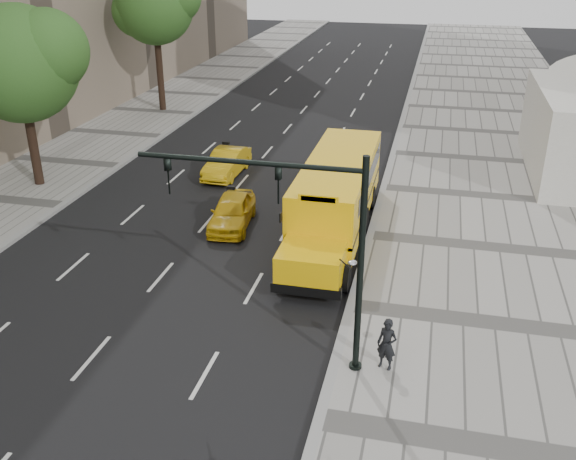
% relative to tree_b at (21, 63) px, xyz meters
% --- Properties ---
extents(ground, '(140.00, 140.00, 0.00)m').
position_rel_tree_b_xyz_m(ground, '(10.40, -2.22, -5.97)').
color(ground, black).
rests_on(ground, ground).
extents(sidewalk_museum, '(12.00, 140.00, 0.15)m').
position_rel_tree_b_xyz_m(sidewalk_museum, '(22.40, -2.22, -5.89)').
color(sidewalk_museum, '#999690').
rests_on(sidewalk_museum, ground).
extents(sidewalk_far, '(6.00, 140.00, 0.15)m').
position_rel_tree_b_xyz_m(sidewalk_far, '(-0.60, -2.22, -5.89)').
color(sidewalk_far, '#999690').
rests_on(sidewalk_far, ground).
extents(curb_museum, '(0.30, 140.00, 0.15)m').
position_rel_tree_b_xyz_m(curb_museum, '(16.40, -2.22, -5.89)').
color(curb_museum, gray).
rests_on(curb_museum, ground).
extents(curb_far, '(0.30, 140.00, 0.15)m').
position_rel_tree_b_xyz_m(curb_far, '(2.40, -2.22, -5.89)').
color(curb_far, gray).
rests_on(curb_far, ground).
extents(tree_b, '(6.00, 5.33, 8.59)m').
position_rel_tree_b_xyz_m(tree_b, '(0.00, 0.00, 0.00)').
color(tree_b, black).
rests_on(tree_b, ground).
extents(tree_c, '(5.81, 5.16, 9.68)m').
position_rel_tree_b_xyz_m(tree_c, '(-0.00, 15.09, 1.16)').
color(tree_c, black).
rests_on(tree_c, ground).
extents(school_bus, '(2.96, 11.56, 3.19)m').
position_rel_tree_b_xyz_m(school_bus, '(14.90, -1.80, -4.20)').
color(school_bus, '#FBBD08').
rests_on(school_bus, ground).
extents(taxi_near, '(2.00, 4.08, 1.34)m').
position_rel_tree_b_xyz_m(taxi_near, '(10.56, -2.35, -5.30)').
color(taxi_near, gold).
rests_on(taxi_near, ground).
extents(taxi_far, '(1.51, 4.06, 1.32)m').
position_rel_tree_b_xyz_m(taxi_far, '(8.36, 3.64, -5.30)').
color(taxi_far, gold).
rests_on(taxi_far, ground).
extents(pedestrian, '(0.66, 0.54, 1.56)m').
position_rel_tree_b_xyz_m(pedestrian, '(17.82, -10.92, -5.04)').
color(pedestrian, black).
rests_on(pedestrian, sidewalk_museum).
extents(traffic_signal, '(6.18, 0.36, 6.40)m').
position_rel_tree_b_xyz_m(traffic_signal, '(15.59, -11.10, -1.88)').
color(traffic_signal, black).
rests_on(traffic_signal, ground).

